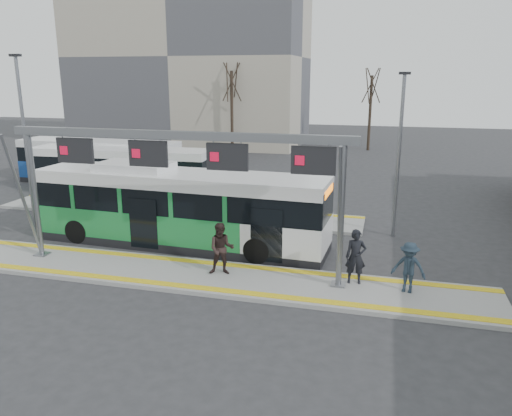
{
  "coord_description": "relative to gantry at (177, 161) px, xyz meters",
  "views": [
    {
      "loc": [
        6.8,
        -16.03,
        7.25
      ],
      "look_at": [
        1.82,
        3.0,
        1.99
      ],
      "focal_mm": 35.0,
      "sensor_mm": 36.0,
      "label": 1
    }
  ],
  "objects": [
    {
      "name": "ground",
      "position": [
        0.35,
        -0.25,
        -4.3
      ],
      "size": [
        120.0,
        120.0,
        0.0
      ],
      "primitive_type": "plane",
      "color": "#2D2D30",
      "rests_on": "ground"
    },
    {
      "name": "passenger_b",
      "position": [
        1.59,
        0.01,
        -3.18
      ],
      "size": [
        1.09,
        0.94,
        1.94
      ],
      "primitive_type": "imported",
      "rotation": [
        0.0,
        0.0,
        0.24
      ],
      "color": "black",
      "rests_on": "platform_main"
    },
    {
      "name": "lamp_east",
      "position": [
        7.73,
        6.7,
        -0.37
      ],
      "size": [
        0.5,
        0.25,
        7.38
      ],
      "color": "slate",
      "rests_on": "ground"
    },
    {
      "name": "passenger_a",
      "position": [
        6.38,
        0.41,
        -3.18
      ],
      "size": [
        0.76,
        0.55,
        1.94
      ],
      "primitive_type": "imported",
      "rotation": [
        0.0,
        0.0,
        0.12
      ],
      "color": "black",
      "rests_on": "platform_main"
    },
    {
      "name": "tree_mid",
      "position": [
        5.43,
        34.42,
        1.9
      ],
      "size": [
        1.4,
        1.4,
        8.18
      ],
      "color": "#382B21",
      "rests_on": "ground"
    },
    {
      "name": "passenger_c",
      "position": [
        8.15,
        0.08,
        -3.27
      ],
      "size": [
        1.25,
        0.88,
        1.75
      ],
      "primitive_type": "imported",
      "rotation": [
        0.0,
        0.0,
        -0.21
      ],
      "color": "#1E2C37",
      "rests_on": "platform_main"
    },
    {
      "name": "bg_bus_blue",
      "position": [
        -11.86,
        13.8,
        -2.85
      ],
      "size": [
        11.3,
        2.65,
        2.94
      ],
      "rotation": [
        0.0,
        0.0,
        -0.01
      ],
      "color": "black",
      "rests_on": "ground"
    },
    {
      "name": "gantry",
      "position": [
        0.0,
        0.0,
        0.0
      ],
      "size": [
        13.0,
        1.68,
        5.2
      ],
      "color": "slate",
      "rests_on": "platform_main"
    },
    {
      "name": "apartment_block",
      "position": [
        -13.65,
        35.75,
        4.91
      ],
      "size": [
        24.5,
        12.5,
        18.4
      ],
      "color": "#AAA08D",
      "rests_on": "ground"
    },
    {
      "name": "tree_left",
      "position": [
        -7.04,
        29.02,
        2.26
      ],
      "size": [
        1.4,
        1.4,
        8.65
      ],
      "color": "#382B21",
      "rests_on": "ground"
    },
    {
      "name": "platform_main",
      "position": [
        0.35,
        -0.25,
        -4.22
      ],
      "size": [
        22.0,
        3.0,
        0.15
      ],
      "primitive_type": "cube",
      "color": "gray",
      "rests_on": "ground"
    },
    {
      "name": "lamp_west",
      "position": [
        -9.22,
        3.58,
        0.03
      ],
      "size": [
        0.5,
        0.25,
        8.17
      ],
      "color": "slate",
      "rests_on": "ground"
    },
    {
      "name": "tactile_second",
      "position": [
        -3.65,
        8.9,
        -4.14
      ],
      "size": [
        20.0,
        0.35,
        0.02
      ],
      "color": "yellow",
      "rests_on": "platform_second"
    },
    {
      "name": "bg_bus_green",
      "position": [
        -8.82,
        11.39,
        -2.89
      ],
      "size": [
        11.49,
        2.9,
        2.85
      ],
      "rotation": [
        0.0,
        0.0,
        0.04
      ],
      "color": "black",
      "rests_on": "ground"
    },
    {
      "name": "tree_far",
      "position": [
        -22.75,
        31.29,
        2.2
      ],
      "size": [
        1.4,
        1.4,
        8.58
      ],
      "color": "#382B21",
      "rests_on": "ground"
    },
    {
      "name": "platform_second",
      "position": [
        -3.65,
        7.75,
        -4.22
      ],
      "size": [
        20.0,
        3.0,
        0.15
      ],
      "primitive_type": "cube",
      "color": "gray",
      "rests_on": "ground"
    },
    {
      "name": "hero_bus",
      "position": [
        -1.37,
        3.15,
        -2.68
      ],
      "size": [
        12.98,
        3.34,
        3.54
      ],
      "rotation": [
        0.0,
        0.0,
        -0.05
      ],
      "color": "black",
      "rests_on": "ground"
    },
    {
      "name": "tactile_main",
      "position": [
        0.35,
        -0.25,
        -4.14
      ],
      "size": [
        22.0,
        2.65,
        0.02
      ],
      "color": "yellow",
      "rests_on": "platform_main"
    }
  ]
}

